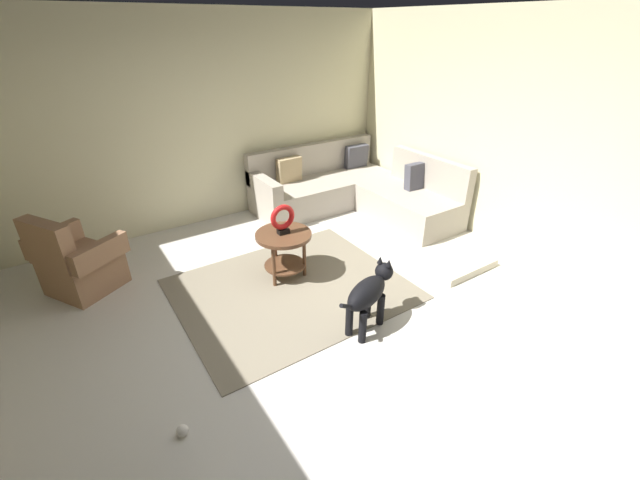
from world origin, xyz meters
TOP-DOWN VIEW (x-y plane):
  - ground_plane at (0.00, 0.00)m, footprint 6.00×6.00m
  - wall_back at (0.00, 2.94)m, footprint 6.00×0.12m
  - wall_right at (2.94, 0.00)m, footprint 0.12×6.00m
  - area_rug at (0.15, 0.70)m, footprint 2.30×1.90m
  - sectional_couch at (1.99, 2.01)m, footprint 2.20×2.25m
  - armchair at (-1.68, 1.90)m, footprint 0.93×1.00m
  - side_table at (0.22, 0.96)m, footprint 0.60×0.60m
  - torus_sculpture at (0.22, 0.96)m, footprint 0.28×0.08m
  - dog_bed_mat at (1.98, 0.08)m, footprint 0.80×0.60m
  - dog at (0.44, -0.21)m, footprint 0.82×0.38m
  - dog_toy_ball at (-1.34, -0.40)m, footprint 0.08×0.08m

SIDE VIEW (x-z plane):
  - ground_plane at x=0.00m, z-range -0.10..0.00m
  - area_rug at x=0.15m, z-range 0.00..0.01m
  - dog_toy_ball at x=-1.34m, z-range 0.00..0.08m
  - dog_bed_mat at x=1.98m, z-range 0.00..0.09m
  - sectional_couch at x=1.99m, z-range -0.15..0.73m
  - armchair at x=-1.68m, z-range -0.12..0.76m
  - dog at x=0.44m, z-range 0.06..0.69m
  - side_table at x=0.22m, z-range 0.15..0.69m
  - torus_sculpture at x=0.22m, z-range 0.55..0.87m
  - wall_back at x=0.00m, z-range 0.00..2.70m
  - wall_right at x=2.94m, z-range 0.00..2.70m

